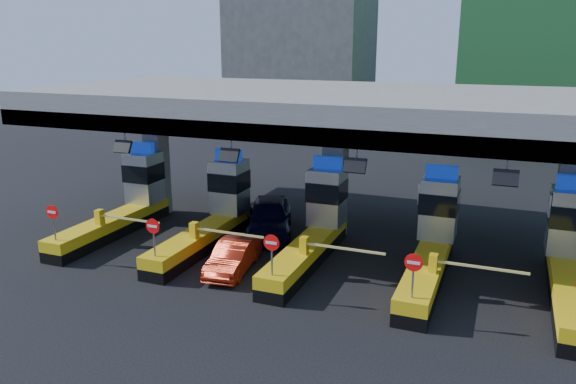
% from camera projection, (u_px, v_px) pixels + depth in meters
% --- Properties ---
extents(ground, '(120.00, 120.00, 0.00)m').
position_uv_depth(ground, '(314.00, 257.00, 24.61)').
color(ground, black).
rests_on(ground, ground).
extents(toll_canopy, '(28.00, 12.09, 7.00)m').
position_uv_depth(toll_canopy, '(336.00, 110.00, 25.59)').
color(toll_canopy, slate).
rests_on(toll_canopy, ground).
extents(toll_lane_far_left, '(4.43, 8.00, 4.16)m').
position_uv_depth(toll_lane_far_left, '(127.00, 202.00, 28.07)').
color(toll_lane_far_left, black).
rests_on(toll_lane_far_left, ground).
extents(toll_lane_left, '(4.43, 8.00, 4.16)m').
position_uv_depth(toll_lane_left, '(215.00, 212.00, 26.28)').
color(toll_lane_left, black).
rests_on(toll_lane_left, ground).
extents(toll_lane_center, '(4.43, 8.00, 4.16)m').
position_uv_depth(toll_lane_center, '(316.00, 225.00, 24.50)').
color(toll_lane_center, black).
rests_on(toll_lane_center, ground).
extents(toll_lane_right, '(4.43, 8.00, 4.16)m').
position_uv_depth(toll_lane_right, '(433.00, 239.00, 22.71)').
color(toll_lane_right, black).
rests_on(toll_lane_right, ground).
extents(toll_lane_far_right, '(4.43, 8.00, 4.16)m').
position_uv_depth(toll_lane_far_right, '(570.00, 256.00, 20.93)').
color(toll_lane_far_right, black).
rests_on(toll_lane_far_right, ground).
extents(bg_building_concrete, '(14.00, 10.00, 18.00)m').
position_uv_depth(bg_building_concrete, '(301.00, 43.00, 59.57)').
color(bg_building_concrete, '#4C4C49').
rests_on(bg_building_concrete, ground).
extents(van, '(3.87, 5.66, 1.79)m').
position_uv_depth(van, '(269.00, 217.00, 27.31)').
color(van, black).
rests_on(van, ground).
extents(red_car, '(1.80, 3.94, 1.25)m').
position_uv_depth(red_car, '(233.00, 257.00, 22.95)').
color(red_car, '#A5200C').
rests_on(red_car, ground).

